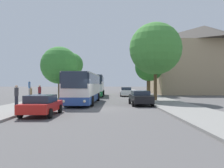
{
  "coord_description": "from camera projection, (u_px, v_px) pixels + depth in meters",
  "views": [
    {
      "loc": [
        0.96,
        -18.77,
        2.13
      ],
      "look_at": [
        1.23,
        13.99,
        2.1
      ],
      "focal_mm": 35.0,
      "sensor_mm": 36.0,
      "label": 1
    }
  ],
  "objects": [
    {
      "name": "pedestrian_walking_back",
      "position": [
        30.0,
        94.0,
        24.54
      ],
      "size": [
        0.36,
        0.36,
        1.66
      ],
      "rotation": [
        0.0,
        0.0,
        1.04
      ],
      "color": "#23232D",
      "rests_on": "sidewalk_left"
    },
    {
      "name": "sidewalk_right",
      "position": [
        180.0,
        108.0,
        18.82
      ],
      "size": [
        4.0,
        120.0,
        0.15
      ],
      "primitive_type": "cube",
      "color": "gray",
      "rests_on": "ground_plane"
    },
    {
      "name": "bus_stop_sign",
      "position": [
        29.0,
        90.0,
        20.78
      ],
      "size": [
        0.08,
        0.45,
        2.22
      ],
      "color": "gray",
      "rests_on": "sidewalk_left"
    },
    {
      "name": "bus_front",
      "position": [
        84.0,
        88.0,
        23.77
      ],
      "size": [
        3.06,
        11.19,
        3.21
      ],
      "rotation": [
        0.0,
        0.0,
        -0.03
      ],
      "color": "#2D519E",
      "rests_on": "ground_plane"
    },
    {
      "name": "sidewalk_left",
      "position": [
        17.0,
        108.0,
        18.7
      ],
      "size": [
        4.0,
        120.0,
        0.15
      ],
      "primitive_type": "cube",
      "color": "gray",
      "rests_on": "ground_plane"
    },
    {
      "name": "parked_car_left_curb",
      "position": [
        42.0,
        105.0,
        14.62
      ],
      "size": [
        2.11,
        4.07,
        1.38
      ],
      "rotation": [
        0.0,
        0.0,
        -0.02
      ],
      "color": "red",
      "rests_on": "ground_plane"
    },
    {
      "name": "building_right_background",
      "position": [
        204.0,
        60.0,
        46.9
      ],
      "size": [
        21.42,
        13.84,
        14.69
      ],
      "color": "tan",
      "rests_on": "ground_plane"
    },
    {
      "name": "parked_car_right_far",
      "position": [
        126.0,
        92.0,
        37.48
      ],
      "size": [
        2.21,
        4.59,
        1.55
      ],
      "rotation": [
        0.0,
        0.0,
        3.1
      ],
      "color": "silver",
      "rests_on": "ground_plane"
    },
    {
      "name": "tree_right_far",
      "position": [
        149.0,
        67.0,
        37.28
      ],
      "size": [
        4.85,
        4.85,
        7.29
      ],
      "color": "#513D23",
      "rests_on": "sidewalk_right"
    },
    {
      "name": "parked_car_right_near",
      "position": [
        140.0,
        97.0,
        21.77
      ],
      "size": [
        2.12,
        4.47,
        1.44
      ],
      "rotation": [
        0.0,
        0.0,
        3.17
      ],
      "color": "black",
      "rests_on": "ground_plane"
    },
    {
      "name": "bus_middle",
      "position": [
        96.0,
        85.0,
        37.97
      ],
      "size": [
        2.92,
        11.59,
        3.53
      ],
      "rotation": [
        0.0,
        0.0,
        0.01
      ],
      "color": "#238942",
      "rests_on": "ground_plane"
    },
    {
      "name": "tree_left_near",
      "position": [
        71.0,
        65.0,
        51.41
      ],
      "size": [
        5.48,
        5.48,
        9.27
      ],
      "color": "#47331E",
      "rests_on": "sidewalk_left"
    },
    {
      "name": "tree_right_mid",
      "position": [
        155.0,
        49.0,
        26.11
      ],
      "size": [
        6.23,
        6.23,
        9.31
      ],
      "color": "#513D23",
      "rests_on": "sidewalk_right"
    },
    {
      "name": "pedestrian_waiting_far",
      "position": [
        16.0,
        95.0,
        19.82
      ],
      "size": [
        0.36,
        0.36,
        1.87
      ],
      "rotation": [
        0.0,
        0.0,
        3.52
      ],
      "color": "#23232D",
      "rests_on": "sidewalk_left"
    },
    {
      "name": "tree_left_far",
      "position": [
        60.0,
        65.0,
        30.11
      ],
      "size": [
        5.14,
        5.14,
        7.11
      ],
      "color": "#47331E",
      "rests_on": "sidewalk_left"
    },
    {
      "name": "ground_plane",
      "position": [
        99.0,
        109.0,
        18.76
      ],
      "size": [
        300.0,
        300.0,
        0.0
      ],
      "primitive_type": "plane",
      "color": "#565454",
      "rests_on": "ground"
    },
    {
      "name": "tree_right_near",
      "position": [
        148.0,
        62.0,
        41.33
      ],
      "size": [
        4.46,
        4.46,
        8.32
      ],
      "color": "#47331E",
      "rests_on": "sidewalk_right"
    },
    {
      "name": "pedestrian_waiting_near",
      "position": [
        40.0,
        93.0,
        25.66
      ],
      "size": [
        0.36,
        0.36,
        1.85
      ],
      "rotation": [
        0.0,
        0.0,
        1.85
      ],
      "color": "#23232D",
      "rests_on": "sidewalk_left"
    }
  ]
}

